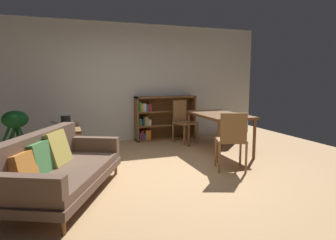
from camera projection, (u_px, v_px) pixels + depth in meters
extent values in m
plane|color=tan|center=(160.00, 174.00, 4.44)|extent=(8.16, 8.16, 0.00)
cube|color=silver|center=(124.00, 83.00, 6.77)|extent=(6.80, 0.10, 2.70)
cylinder|color=brown|center=(116.00, 169.00, 4.43)|extent=(0.04, 0.04, 0.16)
cylinder|color=brown|center=(63.00, 227.00, 2.71)|extent=(0.04, 0.04, 0.16)
cylinder|color=brown|center=(68.00, 168.00, 4.51)|extent=(0.04, 0.04, 0.16)
cube|color=brown|center=(66.00, 180.00, 3.59)|extent=(1.60, 2.10, 0.10)
cube|color=brown|center=(66.00, 172.00, 3.58)|extent=(1.54, 2.01, 0.10)
cube|color=brown|center=(38.00, 150.00, 3.58)|extent=(0.95, 1.73, 0.43)
cube|color=brown|center=(91.00, 144.00, 4.43)|extent=(0.82, 0.48, 0.21)
cube|color=brown|center=(22.00, 186.00, 2.69)|extent=(0.82, 0.48, 0.21)
cube|color=orange|center=(24.00, 169.00, 3.06)|extent=(0.30, 0.38, 0.35)
cube|color=#4C894C|center=(41.00, 159.00, 3.38)|extent=(0.31, 0.41, 0.39)
cube|color=tan|center=(57.00, 149.00, 3.75)|extent=(0.40, 0.49, 0.45)
cube|color=olive|center=(69.00, 137.00, 5.76)|extent=(0.38, 0.04, 0.60)
cube|color=olive|center=(70.00, 150.00, 4.73)|extent=(0.38, 0.04, 0.60)
cube|color=olive|center=(70.00, 144.00, 5.24)|extent=(0.38, 1.10, 0.04)
cube|color=olive|center=(69.00, 128.00, 5.20)|extent=(0.38, 1.14, 0.04)
cube|color=olive|center=(70.00, 158.00, 5.28)|extent=(0.38, 1.10, 0.04)
cube|color=#333338|center=(70.00, 125.00, 5.30)|extent=(0.28, 0.35, 0.02)
cube|color=black|center=(58.00, 124.00, 5.19)|extent=(0.26, 0.34, 0.08)
cylinder|color=black|center=(66.00, 122.00, 4.96)|extent=(0.16, 0.16, 0.23)
cylinder|color=slate|center=(66.00, 119.00, 4.95)|extent=(0.09, 0.09, 0.01)
cylinder|color=brown|center=(17.00, 153.00, 5.21)|extent=(0.25, 0.25, 0.25)
cylinder|color=#195623|center=(22.00, 134.00, 5.19)|extent=(0.23, 0.04, 0.47)
cylinder|color=#195623|center=(18.00, 136.00, 5.22)|extent=(0.10, 0.15, 0.40)
cylinder|color=#195623|center=(18.00, 132.00, 5.28)|extent=(0.06, 0.28, 0.49)
cylinder|color=#195623|center=(11.00, 136.00, 5.15)|extent=(0.20, 0.06, 0.42)
cylinder|color=#195623|center=(8.00, 131.00, 5.08)|extent=(0.29, 0.13, 0.61)
cylinder|color=#195623|center=(13.00, 135.00, 5.09)|extent=(0.12, 0.19, 0.47)
cylinder|color=#195623|center=(20.00, 130.00, 5.13)|extent=(0.18, 0.13, 0.63)
ellipsoid|color=#195623|center=(15.00, 119.00, 5.13)|extent=(0.44, 0.44, 0.31)
cylinder|color=brown|center=(189.00, 130.00, 6.23)|extent=(0.06, 0.06, 0.72)
cylinder|color=brown|center=(219.00, 142.00, 5.02)|extent=(0.06, 0.06, 0.72)
cylinder|color=brown|center=(219.00, 128.00, 6.47)|extent=(0.06, 0.06, 0.72)
cylinder|color=brown|center=(254.00, 139.00, 5.26)|extent=(0.06, 0.06, 0.72)
cube|color=brown|center=(219.00, 115.00, 5.69)|extent=(0.82, 1.40, 0.05)
cylinder|color=olive|center=(216.00, 153.00, 4.84)|extent=(0.04, 0.04, 0.46)
cylinder|color=olive|center=(240.00, 153.00, 4.83)|extent=(0.04, 0.04, 0.46)
cylinder|color=olive|center=(219.00, 159.00, 4.47)|extent=(0.04, 0.04, 0.46)
cylinder|color=olive|center=(246.00, 159.00, 4.47)|extent=(0.04, 0.04, 0.46)
cube|color=olive|center=(231.00, 140.00, 4.62)|extent=(0.56, 0.53, 0.04)
cube|color=olive|center=(234.00, 127.00, 4.41)|extent=(0.39, 0.17, 0.43)
cylinder|color=olive|center=(197.00, 134.00, 6.55)|extent=(0.04, 0.04, 0.44)
cylinder|color=olive|center=(184.00, 136.00, 6.34)|extent=(0.04, 0.04, 0.44)
cylinder|color=olive|center=(186.00, 131.00, 6.88)|extent=(0.04, 0.04, 0.44)
cylinder|color=olive|center=(173.00, 133.00, 6.66)|extent=(0.04, 0.04, 0.44)
cube|color=olive|center=(185.00, 123.00, 6.57)|extent=(0.52, 0.54, 0.04)
cube|color=olive|center=(180.00, 111.00, 6.70)|extent=(0.37, 0.14, 0.48)
cube|color=brown|center=(137.00, 119.00, 6.75)|extent=(0.04, 0.34, 1.03)
cube|color=brown|center=(193.00, 117.00, 7.21)|extent=(0.04, 0.34, 1.03)
cube|color=brown|center=(165.00, 97.00, 6.91)|extent=(1.46, 0.34, 0.04)
cube|color=brown|center=(165.00, 138.00, 7.05)|extent=(1.46, 0.34, 0.04)
cube|color=brown|center=(163.00, 117.00, 7.12)|extent=(1.42, 0.04, 1.03)
cube|color=brown|center=(165.00, 125.00, 7.00)|extent=(1.42, 0.32, 0.04)
cube|color=brown|center=(165.00, 111.00, 6.96)|extent=(1.42, 0.32, 0.04)
cube|color=#2D5199|center=(139.00, 136.00, 6.81)|extent=(0.04, 0.28, 0.18)
cube|color=red|center=(141.00, 135.00, 6.82)|extent=(0.04, 0.28, 0.22)
cube|color=#2D5199|center=(143.00, 136.00, 6.83)|extent=(0.04, 0.25, 0.15)
cube|color=orange|center=(146.00, 134.00, 6.86)|extent=(0.06, 0.28, 0.22)
cube|color=orange|center=(148.00, 134.00, 6.87)|extent=(0.06, 0.25, 0.22)
cube|color=#337F47|center=(140.00, 122.00, 6.75)|extent=(0.05, 0.22, 0.16)
cube|color=black|center=(142.00, 122.00, 6.78)|extent=(0.03, 0.26, 0.15)
cube|color=#2D5199|center=(143.00, 121.00, 6.79)|extent=(0.04, 0.26, 0.19)
cube|color=gold|center=(146.00, 121.00, 6.80)|extent=(0.07, 0.25, 0.20)
cube|color=silver|center=(149.00, 122.00, 6.83)|extent=(0.07, 0.24, 0.14)
cube|color=#337F47|center=(139.00, 106.00, 6.71)|extent=(0.04, 0.27, 0.23)
cube|color=gold|center=(141.00, 107.00, 6.72)|extent=(0.04, 0.26, 0.18)
cube|color=silver|center=(143.00, 107.00, 6.75)|extent=(0.06, 0.28, 0.18)
cube|color=#2D5199|center=(146.00, 108.00, 6.76)|extent=(0.05, 0.24, 0.16)
cube|color=red|center=(149.00, 107.00, 6.78)|extent=(0.07, 0.24, 0.17)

